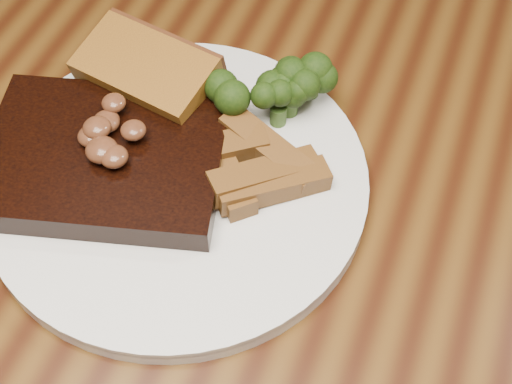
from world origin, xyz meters
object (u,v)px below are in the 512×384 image
dining_table (252,271)px  garlic_bread (149,87)px  potato_wedges (248,189)px  steak (105,159)px  plate (178,182)px

dining_table → garlic_bread: 0.18m
potato_wedges → steak: bearing=-173.3°
dining_table → steak: size_ratio=8.83×
steak → garlic_bread: bearing=76.8°
plate → steak: steak is taller
dining_table → steak: bearing=-175.1°
garlic_bread → potato_wedges: bearing=-19.9°
garlic_bread → steak: bearing=-77.7°
steak → garlic_bread: steak is taller
plate → garlic_bread: (-0.06, 0.07, 0.02)m
plate → garlic_bread: bearing=129.0°
steak → garlic_bread: (-0.00, 0.08, -0.00)m
steak → plate: bearing=-2.2°
garlic_bread → potato_wedges: (0.12, -0.07, -0.00)m
dining_table → garlic_bread: (-0.12, 0.07, 0.12)m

